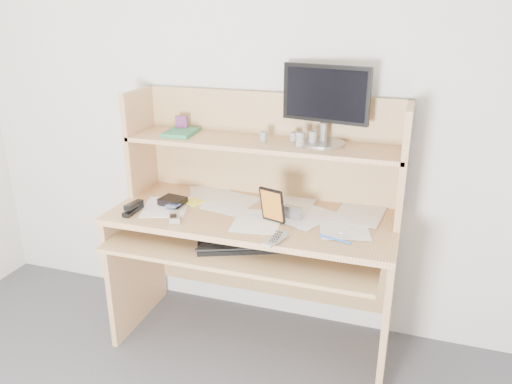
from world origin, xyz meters
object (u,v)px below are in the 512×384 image
(tv_remote, at_px, (276,239))
(game_case, at_px, (272,205))
(desk, at_px, (258,218))
(monitor, at_px, (325,102))
(keyboard, at_px, (244,245))

(tv_remote, xyz_separation_m, game_case, (-0.07, 0.18, 0.08))
(tv_remote, height_order, game_case, game_case)
(desk, xyz_separation_m, monitor, (0.30, 0.13, 0.59))
(desk, distance_m, monitor, 0.67)
(desk, height_order, tv_remote, desk)
(desk, bearing_deg, game_case, -52.10)
(desk, height_order, game_case, desk)
(desk, bearing_deg, tv_remote, -60.30)
(keyboard, bearing_deg, monitor, 30.63)
(tv_remote, relative_size, monitor, 0.37)
(game_case, relative_size, monitor, 0.40)
(desk, distance_m, game_case, 0.25)
(tv_remote, distance_m, monitor, 0.70)
(tv_remote, distance_m, game_case, 0.21)
(tv_remote, bearing_deg, desk, 136.28)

